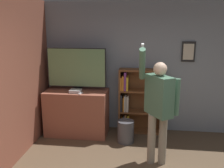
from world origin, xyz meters
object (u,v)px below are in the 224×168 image
object	(u,v)px
game_console	(76,91)
bookshelf	(136,102)
television	(77,68)
waste_bin	(126,131)
person	(159,103)

from	to	relation	value
game_console	bookshelf	xyz separation A→B (m)	(1.18, 0.40, -0.30)
game_console	television	bearing A→B (deg)	96.02
television	waste_bin	world-z (taller)	television
person	waste_bin	xyz separation A→B (m)	(-0.56, 0.71, -0.82)
person	waste_bin	distance (m)	1.22
bookshelf	waste_bin	bearing A→B (deg)	-107.50
game_console	person	world-z (taller)	person
game_console	person	size ratio (longest dim) A/B	0.11
television	waste_bin	xyz separation A→B (m)	(1.03, -0.36, -1.15)
game_console	bookshelf	world-z (taller)	bookshelf
television	bookshelf	size ratio (longest dim) A/B	0.88
game_console	person	xyz separation A→B (m)	(1.57, -0.84, 0.08)
waste_bin	person	bearing A→B (deg)	-51.37
television	person	distance (m)	1.94
bookshelf	game_console	bearing A→B (deg)	-161.13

